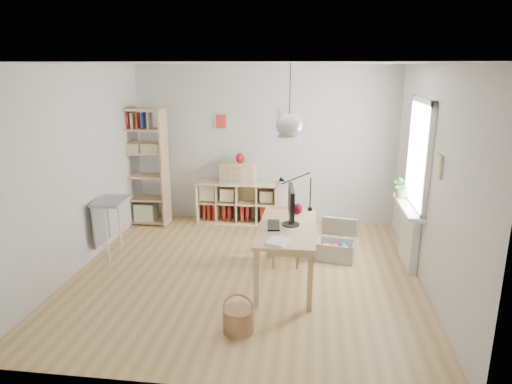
# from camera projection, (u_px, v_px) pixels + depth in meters

# --- Properties ---
(ground) EXTENTS (4.50, 4.50, 0.00)m
(ground) POSITION_uv_depth(u_px,v_px,m) (246.00, 274.00, 6.07)
(ground) COLOR tan
(ground) RESTS_ON ground
(room_shell) EXTENTS (4.50, 4.50, 4.50)m
(room_shell) POSITION_uv_depth(u_px,v_px,m) (289.00, 125.00, 5.33)
(room_shell) COLOR silver
(room_shell) RESTS_ON ground
(window_unit) EXTENTS (0.07, 1.16, 1.46)m
(window_unit) POSITION_uv_depth(u_px,v_px,m) (420.00, 155.00, 5.96)
(window_unit) COLOR white
(window_unit) RESTS_ON ground
(radiator) EXTENTS (0.10, 0.80, 0.80)m
(radiator) POSITION_uv_depth(u_px,v_px,m) (409.00, 237.00, 6.27)
(radiator) COLOR white
(radiator) RESTS_ON ground
(windowsill) EXTENTS (0.22, 1.20, 0.06)m
(windowsill) POSITION_uv_depth(u_px,v_px,m) (408.00, 207.00, 6.17)
(windowsill) COLOR white
(windowsill) RESTS_ON radiator
(desk) EXTENTS (0.70, 1.50, 0.75)m
(desk) POSITION_uv_depth(u_px,v_px,m) (287.00, 233.00, 5.69)
(desk) COLOR tan
(desk) RESTS_ON ground
(cube_shelf) EXTENTS (1.40, 0.38, 0.72)m
(cube_shelf) POSITION_uv_depth(u_px,v_px,m) (237.00, 205.00, 8.04)
(cube_shelf) COLOR beige
(cube_shelf) RESTS_ON ground
(tall_bookshelf) EXTENTS (0.80, 0.38, 2.00)m
(tall_bookshelf) POSITION_uv_depth(u_px,v_px,m) (143.00, 162.00, 7.75)
(tall_bookshelf) COLOR tan
(tall_bookshelf) RESTS_ON ground
(side_table) EXTENTS (0.40, 0.55, 0.85)m
(side_table) POSITION_uv_depth(u_px,v_px,m) (107.00, 212.00, 6.48)
(side_table) COLOR gray
(side_table) RESTS_ON ground
(chair) EXTENTS (0.42, 0.42, 0.79)m
(chair) POSITION_uv_depth(u_px,v_px,m) (285.00, 232.00, 6.32)
(chair) COLOR gray
(chair) RESTS_ON ground
(wicker_basket) EXTENTS (0.32, 0.31, 0.44)m
(wicker_basket) POSITION_uv_depth(u_px,v_px,m) (238.00, 320.00, 4.71)
(wicker_basket) COLOR #A5784A
(wicker_basket) RESTS_ON ground
(storage_chest) EXTENTS (0.62, 0.67, 0.55)m
(storage_chest) POSITION_uv_depth(u_px,v_px,m) (337.00, 246.00, 6.52)
(storage_chest) COLOR #B2B2AE
(storage_chest) RESTS_ON ground
(monitor) EXTENTS (0.22, 0.56, 0.48)m
(monitor) POSITION_uv_depth(u_px,v_px,m) (291.00, 204.00, 5.63)
(monitor) COLOR black
(monitor) RESTS_ON desk
(keyboard) EXTENTS (0.18, 0.41, 0.02)m
(keyboard) POSITION_uv_depth(u_px,v_px,m) (273.00, 225.00, 5.67)
(keyboard) COLOR black
(keyboard) RESTS_ON desk
(task_lamp) EXTENTS (0.46, 0.17, 0.49)m
(task_lamp) POSITION_uv_depth(u_px,v_px,m) (294.00, 187.00, 6.15)
(task_lamp) COLOR black
(task_lamp) RESTS_ON desk
(yarn_ball) EXTENTS (0.15, 0.15, 0.15)m
(yarn_ball) POSITION_uv_depth(u_px,v_px,m) (297.00, 209.00, 6.10)
(yarn_ball) COLOR #520B1A
(yarn_ball) RESTS_ON desk
(paper_tray) EXTENTS (0.29, 0.32, 0.03)m
(paper_tray) POSITION_uv_depth(u_px,v_px,m) (278.00, 242.00, 5.13)
(paper_tray) COLOR white
(paper_tray) RESTS_ON desk
(drawer_chest) EXTENTS (0.62, 0.32, 0.34)m
(drawer_chest) POSITION_uv_depth(u_px,v_px,m) (238.00, 173.00, 7.84)
(drawer_chest) COLOR beige
(drawer_chest) RESTS_ON cube_shelf
(red_vase) EXTENTS (0.15, 0.15, 0.18)m
(red_vase) POSITION_uv_depth(u_px,v_px,m) (240.00, 158.00, 7.76)
(red_vase) COLOR maroon
(red_vase) RESTS_ON drawer_chest
(potted_plant) EXTENTS (0.39, 0.36, 0.36)m
(potted_plant) POSITION_uv_depth(u_px,v_px,m) (403.00, 185.00, 6.45)
(potted_plant) COLOR #356D28
(potted_plant) RESTS_ON windowsill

